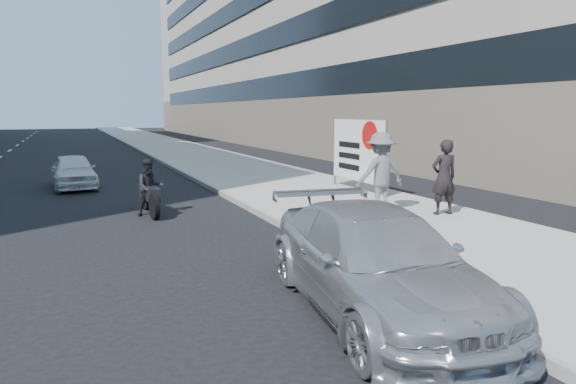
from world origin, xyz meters
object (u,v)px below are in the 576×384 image
parked_sedan (376,262)px  motorcycle (150,190)px  protest_banner (358,150)px  jogger (380,173)px  white_sedan_near (73,171)px  pedestrian_woman (444,177)px

parked_sedan → motorcycle: bearing=109.9°
parked_sedan → protest_banner: bearing=67.9°
parked_sedan → jogger: bearing=63.6°
white_sedan_near → motorcycle: size_ratio=1.66×
jogger → white_sedan_near: bearing=-49.6°
jogger → white_sedan_near: (-6.84, 8.48, -0.54)m
jogger → parked_sedan: bearing=57.7°
pedestrian_woman → protest_banner: size_ratio=0.59×
jogger → motorcycle: size_ratio=0.95×
jogger → pedestrian_woman: 1.49m
protest_banner → white_sedan_near: 9.71m
jogger → parked_sedan: jogger is taller
parked_sedan → pedestrian_woman: bearing=49.9°
parked_sedan → motorcycle: 7.89m
jogger → motorcycle: (-5.12, 2.61, -0.49)m
pedestrian_woman → motorcycle: size_ratio=0.88×
parked_sedan → white_sedan_near: size_ratio=1.36×
pedestrian_woman → parked_sedan: (-4.64, -4.26, -0.38)m
pedestrian_woman → white_sedan_near: bearing=-41.7°
pedestrian_woman → parked_sedan: 6.31m
protest_banner → motorcycle: protest_banner is taller
protest_banner → pedestrian_woman: bearing=-91.0°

